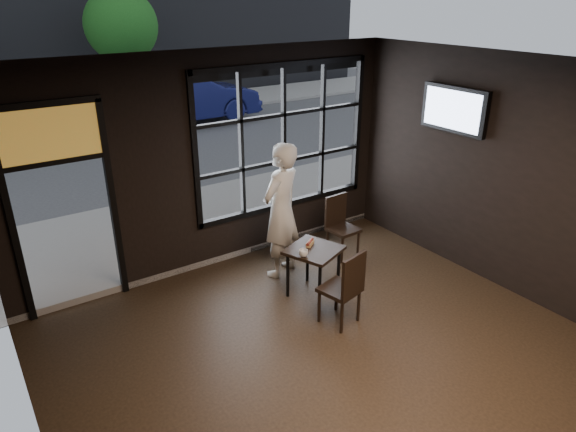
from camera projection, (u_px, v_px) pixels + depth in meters
floor at (374, 395)px, 5.38m from camera, size 6.00×7.00×0.02m
ceiling at (401, 82)px, 4.09m from camera, size 6.00×7.00×0.02m
wall_left at (34, 390)px, 3.19m from camera, size 0.04×7.00×3.20m
wall_right at (564, 194)px, 6.27m from camera, size 0.04×7.00×3.20m
window_frame at (284, 138)px, 7.92m from camera, size 3.06×0.12×2.28m
stained_transom at (49, 133)px, 6.01m from camera, size 1.20×0.06×0.70m
street_asphalt at (15, 84)px, 23.58m from camera, size 60.00×41.00×0.04m
cafe_table at (313, 271)px, 7.04m from camera, size 0.85×0.85×0.71m
chair_near at (340, 287)px, 6.38m from camera, size 0.53×0.53×1.01m
chair_window at (343, 228)px, 8.02m from camera, size 0.45×0.45×0.98m
man at (281, 211)px, 7.33m from camera, size 0.86×0.72×2.00m
hotdog at (310, 243)px, 6.99m from camera, size 0.21×0.18×0.06m
cup at (303, 253)px, 6.68m from camera, size 0.15×0.15×0.10m
tv at (454, 109)px, 7.26m from camera, size 0.12×1.10×0.64m
navy_car at (185, 98)px, 15.89m from camera, size 4.64×1.62×1.53m
tree_right at (121, 26)px, 16.80m from camera, size 2.38×2.38×4.06m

